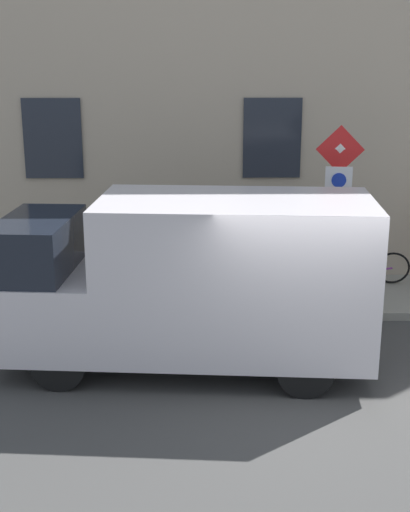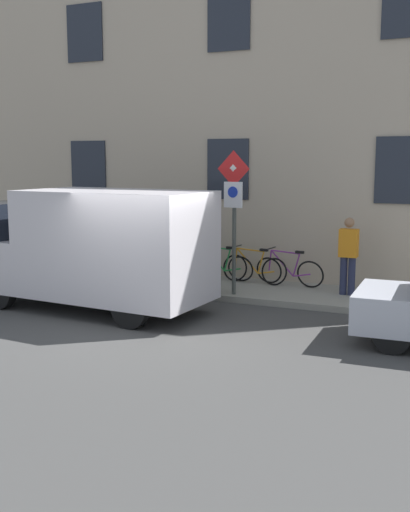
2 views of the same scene
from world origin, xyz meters
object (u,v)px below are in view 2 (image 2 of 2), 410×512
Objects in this scene: sign_post_stacked at (234,202)px; delivery_van at (92,246)px; bicycle_purple at (289,271)px; bicycle_blue at (189,263)px; bicycle_green at (221,266)px; litter_bin at (205,271)px; pedestrian at (348,253)px; bicycle_orange at (254,268)px.

delivery_van is (-1.92, 2.41, -0.86)m from sign_post_stacked.
bicycle_purple is 1.00× the size of bicycle_blue.
delivery_van is 4.75m from bicycle_purple.
litter_bin is at bearing 96.31° from bicycle_green.
bicycle_green is at bearing 176.86° from bicycle_blue.
pedestrian is at bearing -66.89° from sign_post_stacked.
sign_post_stacked is 1.78m from litter_bin.
litter_bin is at bearing 66.01° from bicycle_orange.
bicycle_blue is (1.41, 1.75, -1.68)m from sign_post_stacked.
bicycle_green is 1.28m from litter_bin.
bicycle_green is (3.33, -1.53, -0.82)m from delivery_van.
sign_post_stacked reaches higher than bicycle_blue.
sign_post_stacked is at bearing -100.39° from litter_bin.
bicycle_green is at bearing 6.69° from bicycle_purple.
delivery_van reaches higher than litter_bin.
sign_post_stacked reaches higher than pedestrian.
delivery_van reaches higher than pedestrian.
bicycle_blue is (-0.00, 1.76, 0.00)m from bicycle_orange.
pedestrian is 1.91× the size of litter_bin.
bicycle_purple is 1.00× the size of bicycle_green.
pedestrian is at bearing -143.98° from delivery_van.
litter_bin is at bearing -124.46° from delivery_van.
pedestrian is 3.24m from litter_bin.
bicycle_blue is at bearing 6.69° from bicycle_purple.
pedestrian is at bearing 171.03° from bicycle_blue.
litter_bin reaches higher than bicycle_blue.
bicycle_purple is 1.00× the size of pedestrian.
litter_bin is at bearing -72.61° from pedestrian.
sign_post_stacked is 1.78× the size of bicycle_green.
bicycle_orange is at bearing -179.38° from bicycle_green.
sign_post_stacked reaches higher than bicycle_green.
delivery_van is at bearing 65.89° from bicycle_green.
bicycle_blue is (-0.00, 2.63, 0.00)m from bicycle_purple.
delivery_van is 2.75m from litter_bin.
bicycle_orange is 2.43m from pedestrian.
bicycle_orange is 1.48m from litter_bin.
bicycle_orange and bicycle_green have the same top height.
delivery_van reaches higher than bicycle_purple.
bicycle_blue is (3.33, -0.65, -0.82)m from delivery_van.
bicycle_blue is 1.63m from litter_bin.
bicycle_purple and bicycle_green have the same top height.
sign_post_stacked is 3.39× the size of litter_bin.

